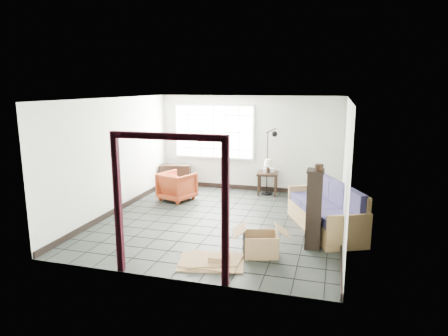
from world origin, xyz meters
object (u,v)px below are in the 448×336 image
(armchair, at_px, (177,185))
(tall_shelf, at_px, (314,208))
(futon_sofa, at_px, (328,213))
(side_table, at_px, (268,176))

(armchair, relative_size, tall_shelf, 0.55)
(futon_sofa, height_order, side_table, futon_sofa)
(armchair, relative_size, side_table, 1.31)
(tall_shelf, bearing_deg, side_table, 112.11)
(side_table, bearing_deg, tall_shelf, -67.23)
(futon_sofa, height_order, armchair, futon_sofa)
(armchair, height_order, side_table, armchair)
(futon_sofa, relative_size, side_table, 3.85)
(side_table, distance_m, tall_shelf, 3.61)
(futon_sofa, xyz_separation_m, armchair, (-3.74, 1.17, 0.04))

